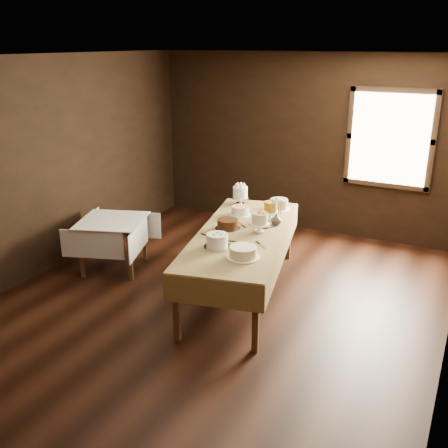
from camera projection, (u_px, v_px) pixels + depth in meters
floor at (216, 304)px, 6.04m from camera, size 5.00×6.00×0.01m
ceiling at (215, 56)px, 5.09m from camera, size 5.00×6.00×0.01m
wall_back at (305, 144)px, 8.08m from camera, size 5.00×0.02×2.80m
wall_left at (47, 167)px, 6.64m from camera, size 0.02×6.00×2.80m
window at (390, 139)px, 7.40m from camera, size 1.10×0.05×1.30m
display_table at (242, 237)px, 6.07m from camera, size 1.56×2.75×0.80m
side_table at (112, 226)px, 6.79m from camera, size 1.07×1.07×0.70m
cake_meringue at (240, 196)px, 7.05m from camera, size 0.27×0.27×0.26m
cake_speckled at (279, 204)px, 6.86m from camera, size 0.30×0.30×0.14m
cake_lattice at (240, 211)px, 6.63m from camera, size 0.32×0.32×0.11m
cake_caramel at (270, 212)px, 6.42m from camera, size 0.23×0.23×0.25m
cake_chocolate at (228, 224)px, 6.14m from camera, size 0.35×0.35×0.12m
cake_flowers at (260, 223)px, 6.02m from camera, size 0.24×0.24×0.25m
cake_swirl at (217, 241)px, 5.59m from camera, size 0.30×0.30×0.15m
cake_cream at (243, 252)px, 5.32m from camera, size 0.35×0.35×0.12m
cake_server_a at (242, 243)px, 5.71m from camera, size 0.24×0.04×0.01m
cake_server_b at (263, 246)px, 5.63m from camera, size 0.20×0.18×0.01m
cake_server_c at (241, 223)px, 6.33m from camera, size 0.19×0.18×0.01m
cake_server_d at (273, 227)px, 6.22m from camera, size 0.15×0.21×0.01m
cake_server_e at (211, 237)px, 5.89m from camera, size 0.24×0.09×0.01m
flower_vase at (276, 219)px, 6.28m from camera, size 0.18×0.18×0.14m
flower_bouquet at (277, 205)px, 6.22m from camera, size 0.14×0.14×0.20m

